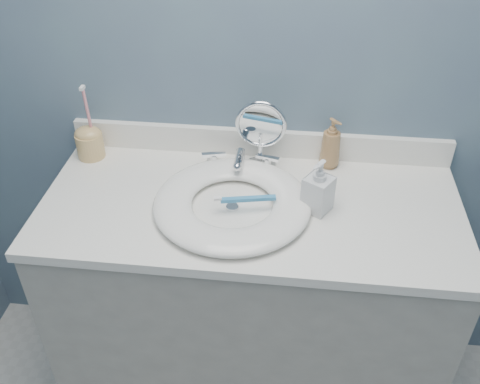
# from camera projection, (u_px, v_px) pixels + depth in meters

# --- Properties ---
(back_wall) EXTENTS (2.20, 0.02, 2.40)m
(back_wall) POSITION_uv_depth(u_px,v_px,m) (261.00, 61.00, 1.57)
(back_wall) COLOR #4E5D75
(back_wall) RESTS_ON ground
(vanity_cabinet) EXTENTS (1.20, 0.55, 0.85)m
(vanity_cabinet) POSITION_uv_depth(u_px,v_px,m) (249.00, 308.00, 1.82)
(vanity_cabinet) COLOR #A9A69A
(vanity_cabinet) RESTS_ON ground
(countertop) EXTENTS (1.22, 0.57, 0.03)m
(countertop) POSITION_uv_depth(u_px,v_px,m) (251.00, 207.00, 1.56)
(countertop) COLOR white
(countertop) RESTS_ON vanity_cabinet
(backsplash) EXTENTS (1.22, 0.02, 0.09)m
(backsplash) POSITION_uv_depth(u_px,v_px,m) (259.00, 143.00, 1.73)
(backsplash) COLOR white
(backsplash) RESTS_ON countertop
(basin) EXTENTS (0.45, 0.45, 0.04)m
(basin) POSITION_uv_depth(u_px,v_px,m) (232.00, 203.00, 1.52)
(basin) COLOR white
(basin) RESTS_ON countertop
(drain) EXTENTS (0.04, 0.04, 0.01)m
(drain) POSITION_uv_depth(u_px,v_px,m) (232.00, 207.00, 1.53)
(drain) COLOR silver
(drain) RESTS_ON countertop
(faucet) EXTENTS (0.25, 0.13, 0.07)m
(faucet) POSITION_uv_depth(u_px,v_px,m) (240.00, 162.00, 1.67)
(faucet) COLOR silver
(faucet) RESTS_ON countertop
(makeup_mirror) EXTENTS (0.16, 0.09, 0.23)m
(makeup_mirror) POSITION_uv_depth(u_px,v_px,m) (261.00, 132.00, 1.62)
(makeup_mirror) COLOR silver
(makeup_mirror) RESTS_ON countertop
(soap_bottle_amber) EXTENTS (0.09, 0.09, 0.17)m
(soap_bottle_amber) POSITION_uv_depth(u_px,v_px,m) (331.00, 143.00, 1.65)
(soap_bottle_amber) COLOR #997045
(soap_bottle_amber) RESTS_ON countertop
(soap_bottle_clear) EXTENTS (0.10, 0.10, 0.16)m
(soap_bottle_clear) POSITION_uv_depth(u_px,v_px,m) (319.00, 186.00, 1.48)
(soap_bottle_clear) COLOR silver
(soap_bottle_clear) RESTS_ON countertop
(toothbrush_holder) EXTENTS (0.09, 0.09, 0.25)m
(toothbrush_holder) POSITION_uv_depth(u_px,v_px,m) (89.00, 141.00, 1.71)
(toothbrush_holder) COLOR tan
(toothbrush_holder) RESTS_ON countertop
(toothbrush_lying) EXTENTS (0.17, 0.05, 0.02)m
(toothbrush_lying) POSITION_uv_depth(u_px,v_px,m) (246.00, 199.00, 1.49)
(toothbrush_lying) COLOR teal
(toothbrush_lying) RESTS_ON basin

